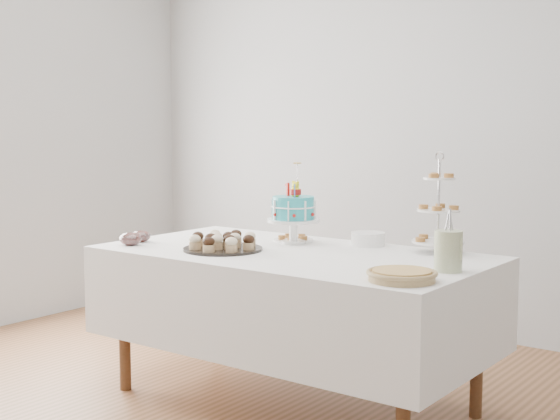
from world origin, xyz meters
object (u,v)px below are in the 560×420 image
Objects in this scene: utensil_pitcher at (448,249)px; jam_bowl_b at (141,236)px; table at (292,297)px; cupcake_tray at (223,242)px; pastry_plate at (293,239)px; plate_stack at (368,239)px; pie at (402,275)px; jam_bowl_a at (131,239)px; tiered_stand at (438,211)px; birthday_cake at (293,222)px.

jam_bowl_b is at bearing -166.65° from utensil_pitcher.
table is 0.44m from cupcake_tray.
plate_stack is at bearing 15.71° from pastry_plate.
cupcake_tray is at bearing -102.31° from pastry_plate.
plate_stack is (0.20, 0.40, 0.26)m from table.
pastry_plate is at bearing 147.93° from pie.
pie is at bearing -94.53° from utensil_pitcher.
pastry_plate is at bearing 169.91° from utensil_pitcher.
table is 0.90m from jam_bowl_a.
cupcake_tray reaches higher than pastry_plate.
plate_stack is at bearing 63.76° from table.
table is at bearing -175.05° from utensil_pitcher.
utensil_pitcher is at bearing -59.48° from tiered_stand.
jam_bowl_a reaches higher than pie.
cupcake_tray reaches higher than pie.
utensil_pitcher is (1.63, 0.31, 0.06)m from jam_bowl_a.
birthday_cake is 1.08m from pie.
cupcake_tray is at bearing 5.27° from jam_bowl_b.
jam_bowl_b is at bearing -141.34° from pastry_plate.
tiered_stand is 4.67× the size of jam_bowl_b.
birthday_cake reaches higher than cupcake_tray.
cupcake_tray is 1.48× the size of utensil_pitcher.
tiered_stand reaches higher than pie.
cupcake_tray reaches higher than jam_bowl_b.
tiered_stand reaches higher than cupcake_tray.
utensil_pitcher is (0.84, -0.02, 0.32)m from table.
tiered_stand is at bearing 8.05° from pastry_plate.
pastry_plate is at bearing 46.49° from jam_bowl_a.
pie is 0.58× the size of tiered_stand.
utensil_pitcher reaches higher than jam_bowl_b.
jam_bowl_a is at bearing -179.65° from pie.
pastry_plate is 0.80× the size of utensil_pitcher.
table is 0.43m from pastry_plate.
pastry_plate is 2.04× the size of jam_bowl_b.
jam_bowl_b is (-0.54, -0.05, -0.01)m from cupcake_tray.
tiered_stand reaches higher than table.
birthday_cake reaches higher than pastry_plate.
pie reaches higher than table.
pie is at bearing -51.24° from plate_stack.
pastry_plate is 1.86× the size of jam_bowl_a.
jam_bowl_b is (-0.69, -0.44, -0.09)m from birthday_cake.
birthday_cake reaches higher than utensil_pitcher.
utensil_pitcher is at bearing 78.89° from pie.
birthday_cake is 1.08× the size of cupcake_tray.
tiered_stand is at bearing 104.67° from pie.
birthday_cake is 0.82m from jam_bowl_b.
table is at bearing 29.92° from cupcake_tray.
pastry_plate is (-0.98, 0.62, -0.01)m from pie.
pie is 2.70× the size of jam_bowl_b.
plate_stack is at bearing 48.99° from cupcake_tray.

